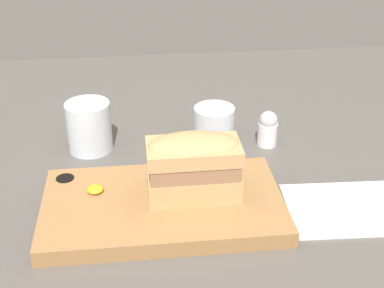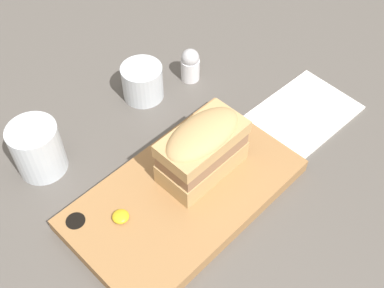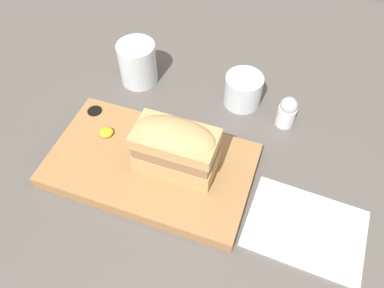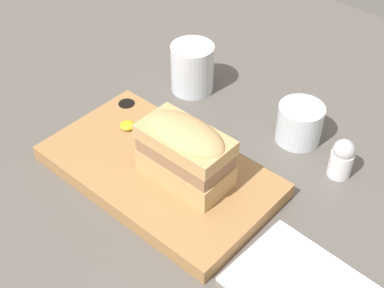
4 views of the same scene
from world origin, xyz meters
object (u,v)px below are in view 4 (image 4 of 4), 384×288
(serving_board, at_px, (159,171))
(water_glass, at_px, (192,71))
(sandwich, at_px, (185,150))
(wine_glass, at_px, (299,124))
(salt_shaker, at_px, (342,158))

(serving_board, bearing_deg, water_glass, 119.07)
(sandwich, height_order, wine_glass, sandwich)
(water_glass, relative_size, wine_glass, 1.20)
(serving_board, distance_m, water_glass, 0.24)
(serving_board, xyz_separation_m, wine_glass, (0.11, 0.22, 0.02))
(salt_shaker, bearing_deg, water_glass, 176.32)
(water_glass, xyz_separation_m, wine_glass, (0.23, 0.01, -0.01))
(serving_board, height_order, water_glass, water_glass)
(wine_glass, relative_size, salt_shaker, 1.12)
(sandwich, bearing_deg, serving_board, -171.02)
(serving_board, relative_size, wine_glass, 4.74)
(water_glass, bearing_deg, salt_shaker, -3.68)
(wine_glass, distance_m, salt_shaker, 0.10)
(serving_board, relative_size, water_glass, 3.94)
(serving_board, distance_m, salt_shaker, 0.28)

